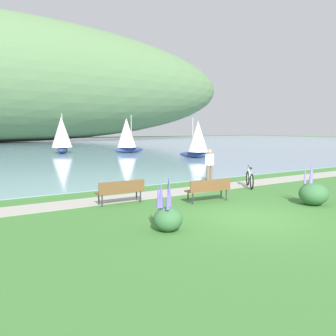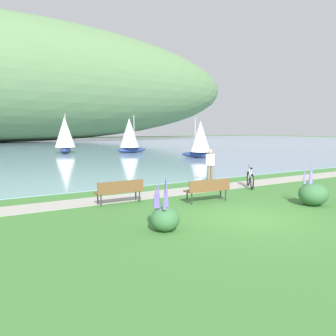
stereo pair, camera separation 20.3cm
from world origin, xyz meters
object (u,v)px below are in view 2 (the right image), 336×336
bicycle_leaning_near_bench (250,179)px  sailboat_nearest_to_shore (200,139)px  park_bench_near_camera (120,190)px  sailboat_mid_bay (65,134)px  sailboat_toward_hillside (130,135)px  park_bench_further_along (208,188)px  person_at_shoreline (210,164)px

bicycle_leaning_near_bench → sailboat_nearest_to_shore: (7.83, 14.37, 1.39)m
park_bench_near_camera → sailboat_mid_bay: size_ratio=0.42×
sailboat_nearest_to_shore → sailboat_toward_hillside: sailboat_toward_hillside is taller
bicycle_leaning_near_bench → sailboat_mid_bay: bearing=92.2°
park_bench_further_along → sailboat_nearest_to_shore: (11.56, 15.92, 1.27)m
bicycle_leaning_near_bench → sailboat_nearest_to_shore: bearing=61.4°
park_bench_further_along → sailboat_mid_bay: sailboat_mid_bay is taller
person_at_shoreline → park_bench_near_camera: bearing=-159.0°
person_at_shoreline → sailboat_nearest_to_shore: (8.46, 12.15, 0.81)m
sailboat_mid_bay → park_bench_further_along: bearing=-95.3°
sailboat_nearest_to_shore → park_bench_near_camera: bearing=-135.1°
park_bench_further_along → sailboat_mid_bay: 29.00m
park_bench_near_camera → sailboat_mid_bay: sailboat_mid_bay is taller
park_bench_near_camera → sailboat_nearest_to_shore: sailboat_nearest_to_shore is taller
park_bench_near_camera → bicycle_leaning_near_bench: size_ratio=1.22×
person_at_shoreline → sailboat_nearest_to_shore: sailboat_nearest_to_shore is taller
sailboat_nearest_to_shore → sailboat_mid_bay: size_ratio=0.85×
sailboat_toward_hillside → park_bench_near_camera: bearing=-116.4°
sailboat_toward_hillside → bicycle_leaning_near_bench: bearing=-102.2°
sailboat_mid_bay → sailboat_toward_hillside: size_ratio=1.04×
park_bench_further_along → sailboat_nearest_to_shore: size_ratio=0.49×
park_bench_further_along → bicycle_leaning_near_bench: size_ratio=1.24×
sailboat_mid_bay → bicycle_leaning_near_bench: bearing=-87.8°
sailboat_nearest_to_shore → person_at_shoreline: bearing=-124.8°
bicycle_leaning_near_bench → park_bench_near_camera: bearing=-179.1°
park_bench_near_camera → bicycle_leaning_near_bench: bicycle_leaning_near_bench is taller
sailboat_mid_bay → sailboat_toward_hillside: bearing=-29.8°
park_bench_near_camera → sailboat_mid_bay: 28.00m
park_bench_near_camera → sailboat_toward_hillside: sailboat_toward_hillside is taller
park_bench_near_camera → park_bench_further_along: size_ratio=0.99×
person_at_shoreline → sailboat_mid_bay: bearing=90.9°
bicycle_leaning_near_bench → person_at_shoreline: (-0.63, 2.22, 0.58)m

